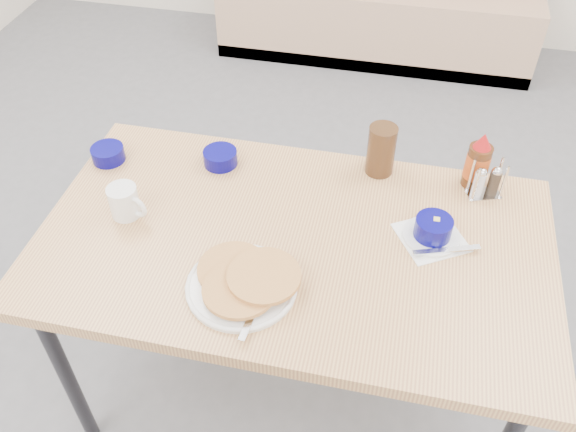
% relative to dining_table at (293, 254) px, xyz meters
% --- Properties ---
extents(dining_table, '(1.40, 0.80, 0.76)m').
position_rel_dining_table_xyz_m(dining_table, '(0.00, 0.00, 0.00)').
color(dining_table, tan).
rests_on(dining_table, ground).
extents(pancake_plate, '(0.29, 0.31, 0.05)m').
position_rel_dining_table_xyz_m(pancake_plate, '(-0.09, -0.19, 0.08)').
color(pancake_plate, white).
rests_on(pancake_plate, dining_table).
extents(coffee_mug, '(0.12, 0.08, 0.09)m').
position_rel_dining_table_xyz_m(coffee_mug, '(-0.48, -0.01, 0.11)').
color(coffee_mug, white).
rests_on(coffee_mug, dining_table).
extents(grits_setting, '(0.24, 0.23, 0.07)m').
position_rel_dining_table_xyz_m(grits_setting, '(0.37, 0.08, 0.09)').
color(grits_setting, white).
rests_on(grits_setting, dining_table).
extents(creamer_bowl, '(0.10, 0.10, 0.05)m').
position_rel_dining_table_xyz_m(creamer_bowl, '(-0.64, 0.21, 0.08)').
color(creamer_bowl, '#060462').
rests_on(creamer_bowl, dining_table).
extents(butter_bowl, '(0.10, 0.10, 0.05)m').
position_rel_dining_table_xyz_m(butter_bowl, '(-0.29, 0.27, 0.09)').
color(butter_bowl, '#060462').
rests_on(butter_bowl, dining_table).
extents(amber_tumbler, '(0.10, 0.10, 0.16)m').
position_rel_dining_table_xyz_m(amber_tumbler, '(0.19, 0.34, 0.14)').
color(amber_tumbler, '#3F2614').
rests_on(amber_tumbler, dining_table).
extents(condiment_caddy, '(0.11, 0.09, 0.12)m').
position_rel_dining_table_xyz_m(condiment_caddy, '(0.51, 0.30, 0.10)').
color(condiment_caddy, silver).
rests_on(condiment_caddy, dining_table).
extents(syrup_bottle, '(0.07, 0.07, 0.18)m').
position_rel_dining_table_xyz_m(syrup_bottle, '(0.47, 0.34, 0.14)').
color(syrup_bottle, '#47230F').
rests_on(syrup_bottle, dining_table).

